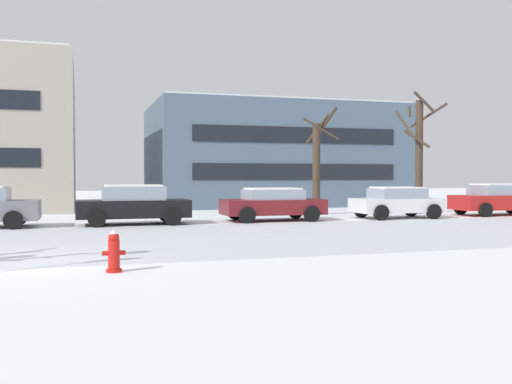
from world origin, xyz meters
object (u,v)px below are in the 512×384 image
parked_car_maroon (273,204)px  parked_car_red (499,199)px  parked_car_white (397,202)px  parked_car_black (133,204)px  fire_hydrant (114,251)px

parked_car_maroon → parked_car_red: bearing=0.6°
parked_car_maroon → parked_car_white: 5.57m
parked_car_black → parked_car_red: size_ratio=0.94×
fire_hydrant → parked_car_maroon: 12.91m
fire_hydrant → parked_car_white: 16.41m
parked_car_black → parked_car_maroon: 5.57m
parked_car_white → parked_car_red: size_ratio=0.86×
parked_car_white → fire_hydrant: bearing=-139.3°
parked_car_white → parked_car_red: parked_car_red is taller
fire_hydrant → parked_car_black: bearing=83.1°
parked_car_red → parked_car_black: bearing=-179.1°
fire_hydrant → parked_car_maroon: (6.87, 10.93, 0.30)m
fire_hydrant → parked_car_red: parked_car_red is taller
parked_car_red → fire_hydrant: bearing=-148.5°
parked_car_maroon → parked_car_red: parked_car_red is taller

